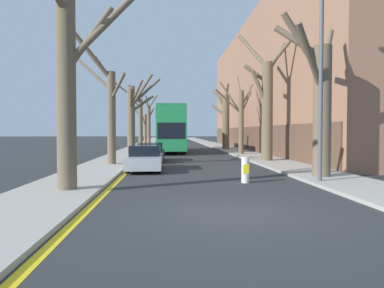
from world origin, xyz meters
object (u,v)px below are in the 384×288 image
(street_tree_right_3, at_px, (225,119))
(lamp_post, at_px, (319,55))
(street_tree_right_0, at_px, (320,100))
(street_tree_right_1, at_px, (267,101))
(traffic_bollard, at_px, (245,170))
(street_tree_left_0, at_px, (69,84))
(street_tree_right_2, at_px, (240,117))
(street_tree_left_2, at_px, (133,115))
(street_tree_left_1, at_px, (108,106))
(parked_car_1, at_px, (151,153))
(street_tree_left_4, at_px, (145,128))
(double_decker_bus, at_px, (171,127))
(street_tree_left_5, at_px, (149,121))
(street_tree_left_3, at_px, (139,120))
(parked_car_0, at_px, (145,158))

(street_tree_right_3, bearing_deg, lamp_post, -90.98)
(street_tree_right_0, xyz_separation_m, lamp_post, (-0.66, -1.48, 1.59))
(street_tree_right_1, height_order, traffic_bollard, street_tree_right_1)
(street_tree_left_0, bearing_deg, street_tree_right_2, 64.00)
(street_tree_left_0, distance_m, traffic_bollard, 7.26)
(street_tree_right_1, height_order, street_tree_right_3, street_tree_right_1)
(street_tree_right_0, height_order, lamp_post, lamp_post)
(street_tree_left_2, bearing_deg, street_tree_left_1, -92.24)
(street_tree_right_2, xyz_separation_m, parked_car_1, (-7.41, -6.54, -2.72))
(street_tree_right_3, distance_m, lamp_post, 26.45)
(street_tree_right_0, distance_m, traffic_bollard, 4.52)
(street_tree_left_2, distance_m, street_tree_right_0, 20.12)
(street_tree_left_1, relative_size, traffic_bollard, 7.79)
(street_tree_left_1, xyz_separation_m, street_tree_left_4, (0.10, 32.48, -0.94))
(street_tree_left_2, relative_size, traffic_bollard, 7.00)
(double_decker_bus, xyz_separation_m, parked_car_1, (-1.47, -11.33, -1.89))
(street_tree_left_2, xyz_separation_m, street_tree_left_4, (-0.33, 21.45, -0.93))
(street_tree_right_3, bearing_deg, traffic_bollard, -96.97)
(street_tree_right_3, xyz_separation_m, traffic_bollard, (-3.16, -25.90, -2.84))
(street_tree_left_5, height_order, street_tree_right_1, street_tree_right_1)
(double_decker_bus, bearing_deg, street_tree_right_1, -62.95)
(street_tree_left_2, relative_size, street_tree_left_5, 0.86)
(street_tree_left_5, distance_m, street_tree_right_3, 26.77)
(street_tree_right_0, distance_m, street_tree_right_1, 8.95)
(street_tree_left_4, xyz_separation_m, street_tree_right_0, (9.82, -39.20, 0.77))
(double_decker_bus, xyz_separation_m, traffic_bollard, (2.76, -22.19, -1.98))
(street_tree_left_1, xyz_separation_m, parked_car_1, (2.32, 3.16, -2.91))
(street_tree_left_0, height_order, traffic_bollard, street_tree_left_0)
(street_tree_right_0, height_order, double_decker_bus, street_tree_right_0)
(street_tree_left_3, bearing_deg, street_tree_left_4, 90.24)
(street_tree_left_3, height_order, street_tree_right_0, street_tree_left_3)
(street_tree_left_1, bearing_deg, street_tree_left_4, 89.82)
(street_tree_left_0, xyz_separation_m, street_tree_right_3, (9.44, 27.88, -0.22))
(street_tree_right_1, bearing_deg, street_tree_left_0, -129.50)
(street_tree_right_1, bearing_deg, street_tree_left_4, 108.20)
(street_tree_left_1, distance_m, street_tree_left_3, 21.68)
(double_decker_bus, distance_m, lamp_post, 23.47)
(street_tree_left_0, xyz_separation_m, street_tree_left_5, (-0.11, 52.89, 0.26))
(street_tree_right_1, xyz_separation_m, traffic_bollard, (-3.52, -9.90, -3.53))
(street_tree_left_0, bearing_deg, parked_car_1, 80.94)
(parked_car_0, bearing_deg, parked_car_1, 90.00)
(street_tree_left_2, height_order, street_tree_right_3, street_tree_right_3)
(parked_car_1, bearing_deg, street_tree_left_4, 94.32)
(parked_car_0, xyz_separation_m, lamp_post, (6.94, -5.59, 4.31))
(street_tree_right_1, xyz_separation_m, street_tree_right_3, (-0.35, 16.00, -0.69))
(street_tree_right_2, relative_size, double_decker_bus, 0.62)
(street_tree_right_0, distance_m, street_tree_right_2, 16.43)
(street_tree_left_0, distance_m, street_tree_left_3, 31.36)
(street_tree_right_0, relative_size, street_tree_right_2, 0.98)
(street_tree_left_4, bearing_deg, street_tree_left_5, 89.69)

